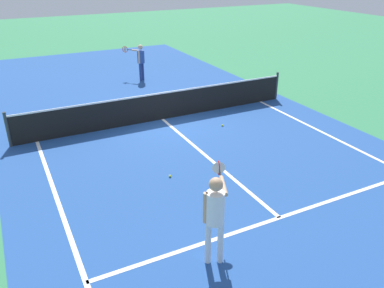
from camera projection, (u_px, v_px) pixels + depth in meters
name	position (u px, v px, depth m)	size (l,w,h in m)	color
ground_plane	(163.00, 119.00, 13.51)	(60.00, 60.00, 0.00)	#337F51
court_surface_inbounds	(163.00, 119.00, 13.51)	(10.62, 24.40, 0.00)	#234C93
line_sideline_left	(80.00, 266.00, 7.03)	(0.10, 11.89, 0.01)	white
line_service_near	(280.00, 218.00, 8.34)	(8.22, 0.10, 0.01)	white
line_center_service	(207.00, 157.00, 10.92)	(0.10, 6.40, 0.01)	white
net	(162.00, 106.00, 13.30)	(9.76, 0.09, 1.07)	#33383D
player_near	(215.00, 210.00, 6.69)	(0.84, 1.09, 1.75)	white
player_far	(140.00, 58.00, 17.51)	(0.73, 1.05, 1.61)	navy
tennis_ball_mid_court	(170.00, 176.00, 9.89)	(0.07, 0.07, 0.07)	#CCE033
tennis_ball_near_net	(222.00, 125.00, 12.92)	(0.07, 0.07, 0.07)	#CCE033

